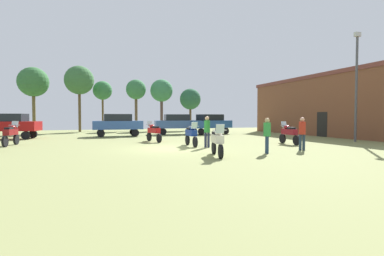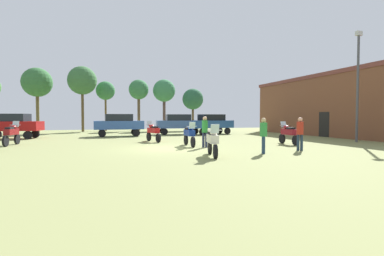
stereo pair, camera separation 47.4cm
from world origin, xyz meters
name	(u,v)px [view 1 (the left image)]	position (x,y,z in m)	size (l,w,h in m)	color
ground_plane	(171,149)	(0.00, 0.00, 0.01)	(44.00, 52.00, 0.02)	olive
brick_building	(344,105)	(18.00, 5.28, 2.84)	(6.12, 20.56, 5.68)	brown
motorcycle_1	(154,132)	(-0.07, 4.46, 0.73)	(0.79, 2.15, 1.45)	black
motorcycle_2	(217,140)	(1.12, -3.78, 0.72)	(0.73, 2.07, 1.44)	black
motorcycle_3	(289,133)	(7.78, -0.08, 0.73)	(0.62, 2.10, 1.45)	black
motorcycle_4	(11,134)	(-8.76, 4.48, 0.75)	(0.66, 2.16, 1.49)	black
motorcycle_7	(191,134)	(1.47, 0.79, 0.73)	(0.62, 2.09, 1.45)	black
car_1	(210,123)	(7.09, 11.46, 1.19)	(4.55, 2.52, 2.00)	black
car_2	(9,124)	(-10.36, 10.72, 1.19)	(4.54, 2.49, 2.00)	black
car_3	(118,123)	(-2.02, 11.06, 1.19)	(4.32, 1.85, 2.00)	black
car_4	(177,123)	(3.81, 12.18, 1.19)	(4.45, 2.21, 2.00)	black
person_1	(267,133)	(3.77, -3.65, 1.01)	(0.45, 0.45, 1.70)	#1F334E
person_2	(207,129)	(2.06, -0.25, 1.06)	(0.47, 0.47, 1.77)	#252A43
person_3	(302,131)	(6.22, -3.15, 1.02)	(0.47, 0.47, 1.72)	#203043
tree_1	(103,91)	(-2.97, 22.25, 5.02)	(2.34, 2.34, 6.23)	brown
tree_2	(162,91)	(4.35, 21.32, 5.13)	(2.91, 2.91, 6.64)	#4D3935
tree_4	(136,90)	(1.13, 21.95, 5.20)	(2.55, 2.55, 6.56)	brown
tree_5	(33,82)	(-10.41, 20.85, 5.64)	(3.28, 3.28, 7.31)	brown
tree_7	(79,81)	(-5.60, 20.58, 6.01)	(3.32, 3.32, 7.69)	brown
tree_8	(190,99)	(8.07, 20.61, 4.09)	(2.77, 2.77, 5.49)	#503C28
lamp_post	(356,82)	(13.38, -0.06, 4.23)	(0.44, 0.24, 7.62)	#47474C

